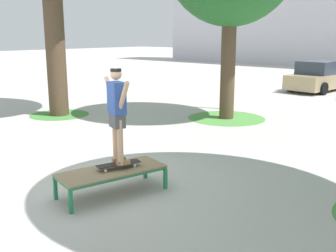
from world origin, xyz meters
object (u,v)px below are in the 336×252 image
Objects in this scene: skate_box at (112,172)px; skateboard at (119,164)px; car_tan at (320,77)px; skater at (117,110)px; light_post at (232,5)px.

skateboard is at bearing 77.19° from skate_box.
car_tan is at bearing 99.25° from skate_box.
skater is 9.16m from light_post.
skateboard is at bearing -80.56° from car_tan.
light_post reaches higher than skate_box.
car_tan reaches higher than skateboard.
light_post is (-0.53, -7.37, 3.13)m from car_tan.
car_tan is (-2.57, 15.80, 0.28)m from skate_box.
light_post is (-3.13, 8.29, 3.29)m from skateboard.
light_post is at bearing 110.68° from skater.
skate_box is 2.46× the size of skateboard.
light_post is at bearing -94.10° from car_tan.
skater is 0.29× the size of light_post.
light_post is (-3.13, 8.29, 2.29)m from skater.
skate_box is at bearing -80.75° from car_tan.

